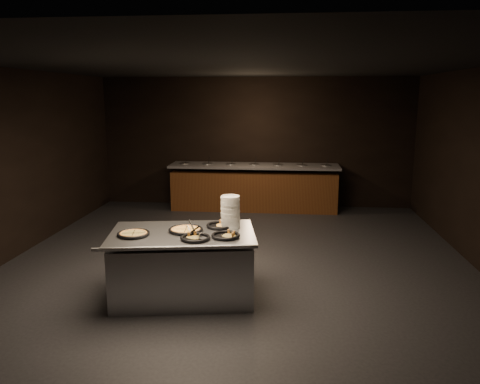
# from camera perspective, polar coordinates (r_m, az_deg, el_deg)

# --- Properties ---
(room) EXTENTS (7.02, 8.02, 2.92)m
(room) POSITION_cam_1_polar(r_m,az_deg,el_deg) (6.68, -0.37, 2.77)
(room) COLOR black
(room) RESTS_ON ground
(salad_bar) EXTENTS (3.70, 0.83, 1.18)m
(salad_bar) POSITION_cam_1_polar(r_m,az_deg,el_deg) (10.35, 1.72, 0.25)
(salad_bar) COLOR #5B3215
(salad_bar) RESTS_ON ground
(serving_counter) EXTENTS (1.92, 1.41, 0.84)m
(serving_counter) POSITION_cam_1_polar(r_m,az_deg,el_deg) (5.93, -6.94, -8.95)
(serving_counter) COLOR #B5B7BC
(serving_counter) RESTS_ON ground
(plate_stack) EXTENTS (0.24, 0.24, 0.40)m
(plate_stack) POSITION_cam_1_polar(r_m,az_deg,el_deg) (5.92, -1.19, -2.44)
(plate_stack) COLOR white
(plate_stack) RESTS_ON serving_counter
(pan_veggie_whole) EXTENTS (0.39, 0.39, 0.04)m
(pan_veggie_whole) POSITION_cam_1_polar(r_m,az_deg,el_deg) (5.77, -12.86, -4.99)
(pan_veggie_whole) COLOR black
(pan_veggie_whole) RESTS_ON serving_counter
(pan_cheese_whole) EXTENTS (0.43, 0.43, 0.04)m
(pan_cheese_whole) POSITION_cam_1_polar(r_m,az_deg,el_deg) (5.83, -6.64, -4.59)
(pan_cheese_whole) COLOR black
(pan_cheese_whole) RESTS_ON serving_counter
(pan_cheese_slices_a) EXTENTS (0.35, 0.35, 0.04)m
(pan_cheese_slices_a) POSITION_cam_1_polar(r_m,az_deg,el_deg) (5.98, -2.45, -4.10)
(pan_cheese_slices_a) COLOR black
(pan_cheese_slices_a) RESTS_ON serving_counter
(pan_cheese_slices_b) EXTENTS (0.35, 0.35, 0.04)m
(pan_cheese_slices_b) POSITION_cam_1_polar(r_m,az_deg,el_deg) (5.49, -5.47, -5.59)
(pan_cheese_slices_b) COLOR black
(pan_cheese_slices_b) RESTS_ON serving_counter
(pan_veggie_slices) EXTENTS (0.34, 0.34, 0.04)m
(pan_veggie_slices) POSITION_cam_1_polar(r_m,az_deg,el_deg) (5.56, -1.75, -5.33)
(pan_veggie_slices) COLOR black
(pan_veggie_slices) RESTS_ON serving_counter
(server_left) EXTENTS (0.24, 0.28, 0.16)m
(server_left) POSITION_cam_1_polar(r_m,az_deg,el_deg) (5.70, -6.06, -4.36)
(server_left) COLOR #B5B7BC
(server_left) RESTS_ON serving_counter
(server_right) EXTENTS (0.26, 0.24, 0.16)m
(server_right) POSITION_cam_1_polar(r_m,az_deg,el_deg) (5.53, -5.20, -4.89)
(server_right) COLOR #B5B7BC
(server_right) RESTS_ON serving_counter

